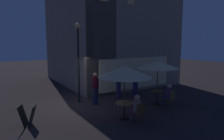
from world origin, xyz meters
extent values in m
plane|color=#292224|center=(0.00, 0.00, 0.00)|extent=(60.00, 60.00, 0.00)
cube|color=gray|center=(5.16, 2.01, 4.27)|extent=(8.27, 2.09, 8.54)
cube|color=gray|center=(2.07, 5.41, 4.27)|extent=(2.09, 8.90, 8.54)
cube|color=beige|center=(4.75, 0.92, 1.25)|extent=(5.79, 0.08, 2.10)
cylinder|color=black|center=(0.33, 0.48, 2.07)|extent=(0.10, 0.10, 4.15)
sphere|color=#FDD174|center=(0.33, 0.48, 4.24)|extent=(0.31, 0.31, 0.31)
cube|color=black|center=(-2.56, -1.55, 0.43)|extent=(0.48, 0.61, 0.83)
cube|color=black|center=(-2.89, -1.39, 0.43)|extent=(0.48, 0.61, 0.83)
cylinder|color=black|center=(3.79, -2.09, 0.01)|extent=(0.40, 0.40, 0.03)
cylinder|color=black|center=(3.79, -2.09, 0.36)|extent=(0.06, 0.06, 0.72)
cylinder|color=brown|center=(3.79, -2.09, 0.73)|extent=(0.66, 0.66, 0.03)
cylinder|color=black|center=(1.03, -2.92, 0.01)|extent=(0.40, 0.40, 0.03)
cylinder|color=black|center=(1.03, -2.92, 0.35)|extent=(0.06, 0.06, 0.70)
cylinder|color=olive|center=(1.03, -2.92, 0.71)|extent=(0.79, 0.79, 0.03)
cylinder|color=black|center=(3.79, -2.09, 0.03)|extent=(0.36, 0.36, 0.06)
cylinder|color=#4B3C20|center=(3.79, -2.09, 1.17)|extent=(0.05, 0.05, 2.34)
cone|color=beige|center=(3.79, -2.09, 2.19)|extent=(2.22, 2.22, 0.40)
cylinder|color=black|center=(1.03, -2.92, 0.03)|extent=(0.36, 0.36, 0.06)
cylinder|color=#4E3724|center=(1.03, -2.92, 1.16)|extent=(0.05, 0.05, 2.32)
cone|color=beige|center=(1.03, -2.92, 2.12)|extent=(2.32, 2.32, 0.50)
cylinder|color=brown|center=(3.75, -2.68, 0.22)|extent=(0.03, 0.03, 0.43)
cylinder|color=brown|center=(4.08, -2.61, 0.22)|extent=(0.03, 0.03, 0.43)
cylinder|color=brown|center=(3.82, -3.02, 0.22)|extent=(0.03, 0.03, 0.43)
cylinder|color=brown|center=(4.16, -2.94, 0.22)|extent=(0.03, 0.03, 0.43)
cube|color=brown|center=(3.95, -2.81, 0.45)|extent=(0.51, 0.51, 0.04)
cube|color=brown|center=(3.99, -3.00, 0.70)|extent=(0.43, 0.13, 0.47)
cylinder|color=#4E361A|center=(0.97, -3.50, 0.23)|extent=(0.03, 0.03, 0.46)
cylinder|color=#4E361A|center=(1.30, -3.44, 0.23)|extent=(0.03, 0.03, 0.46)
cylinder|color=#4E361A|center=(1.03, -3.83, 0.23)|extent=(0.03, 0.03, 0.46)
cylinder|color=#4E361A|center=(1.36, -3.77, 0.23)|extent=(0.03, 0.03, 0.46)
cube|color=#4E361A|center=(1.16, -3.63, 0.48)|extent=(0.50, 0.50, 0.04)
cube|color=#4E361A|center=(1.20, -3.82, 0.70)|extent=(0.42, 0.12, 0.40)
cube|color=navy|center=(3.92, -2.68, 0.49)|extent=(0.38, 0.42, 0.14)
cylinder|color=navy|center=(3.89, -2.52, 0.24)|extent=(0.14, 0.14, 0.49)
cylinder|color=#533265|center=(3.95, -2.81, 0.75)|extent=(0.30, 0.30, 0.52)
sphere|color=tan|center=(3.95, -2.81, 1.11)|extent=(0.23, 0.23, 0.23)
cube|color=#643B65|center=(1.14, -3.50, 0.49)|extent=(0.37, 0.41, 0.14)
cylinder|color=#643B65|center=(1.11, -3.34, 0.24)|extent=(0.14, 0.14, 0.49)
cylinder|color=slate|center=(1.16, -3.63, 0.76)|extent=(0.31, 0.31, 0.54)
sphere|color=tan|center=(1.16, -3.63, 1.13)|extent=(0.21, 0.21, 0.21)
cylinder|color=#27244A|center=(2.66, -0.01, 0.46)|extent=(0.27, 0.27, 0.92)
cylinder|color=black|center=(2.66, -0.01, 1.22)|extent=(0.32, 0.32, 0.60)
sphere|color=tan|center=(2.66, -0.01, 1.61)|extent=(0.21, 0.21, 0.21)
cylinder|color=navy|center=(3.89, -0.06, 0.47)|extent=(0.32, 0.32, 0.94)
cylinder|color=#1F2945|center=(3.89, -0.06, 1.24)|extent=(0.37, 0.37, 0.60)
sphere|color=tan|center=(3.89, -0.06, 1.64)|extent=(0.22, 0.22, 0.22)
cylinder|color=#1F2342|center=(0.92, -0.35, 0.45)|extent=(0.30, 0.30, 0.90)
cylinder|color=#46101A|center=(0.92, -0.35, 1.22)|extent=(0.35, 0.35, 0.64)
sphere|color=#966F4E|center=(0.92, -0.35, 1.64)|extent=(0.21, 0.21, 0.21)
camera|label=1|loc=(-4.02, -9.99, 3.36)|focal=32.74mm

